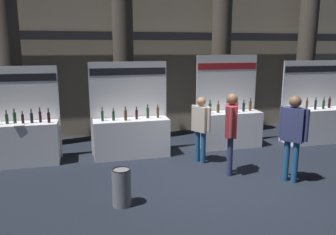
# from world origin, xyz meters

# --- Properties ---
(ground_plane) EXTENTS (26.84, 26.84, 0.00)m
(ground_plane) POSITION_xyz_m (0.00, 0.00, 0.00)
(ground_plane) COLOR black
(hall_colonnade) EXTENTS (13.42, 1.36, 5.60)m
(hall_colonnade) POSITION_xyz_m (0.00, 4.27, 2.70)
(hall_colonnade) COLOR tan
(hall_colonnade) RESTS_ON ground_plane
(exhibitor_booth_0) EXTENTS (1.77, 0.69, 2.32)m
(exhibitor_booth_0) POSITION_xyz_m (-4.12, 2.17, 0.60)
(exhibitor_booth_0) COLOR white
(exhibitor_booth_0) RESTS_ON ground_plane
(exhibitor_booth_1) EXTENTS (1.98, 0.66, 2.39)m
(exhibitor_booth_1) POSITION_xyz_m (-1.51, 2.14, 0.60)
(exhibitor_booth_1) COLOR white
(exhibitor_booth_1) RESTS_ON ground_plane
(exhibitor_booth_2) EXTENTS (1.79, 0.66, 2.54)m
(exhibitor_booth_2) POSITION_xyz_m (1.28, 2.32, 0.62)
(exhibitor_booth_2) COLOR white
(exhibitor_booth_2) RESTS_ON ground_plane
(exhibitor_booth_3) EXTENTS (1.97, 0.66, 2.37)m
(exhibitor_booth_3) POSITION_xyz_m (3.92, 2.11, 0.60)
(exhibitor_booth_3) COLOR white
(exhibitor_booth_3) RESTS_ON ground_plane
(trash_bin) EXTENTS (0.34, 0.34, 0.68)m
(trash_bin) POSITION_xyz_m (-2.07, -0.57, 0.34)
(trash_bin) COLOR slate
(trash_bin) RESTS_ON ground_plane
(visitor_0) EXTENTS (0.38, 0.52, 1.60)m
(visitor_0) POSITION_xyz_m (0.04, 1.25, 0.95)
(visitor_0) COLOR navy
(visitor_0) RESTS_ON ground_plane
(visitor_1) EXTENTS (0.41, 0.55, 1.79)m
(visitor_1) POSITION_xyz_m (0.41, 0.35, 1.09)
(visitor_1) COLOR navy
(visitor_1) RESTS_ON ground_plane
(visitor_2) EXTENTS (0.42, 0.50, 1.81)m
(visitor_2) POSITION_xyz_m (1.45, -0.34, 1.09)
(visitor_2) COLOR navy
(visitor_2) RESTS_ON ground_plane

